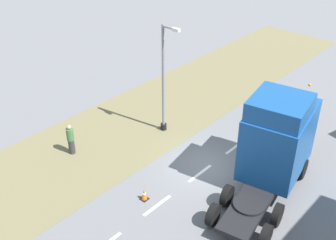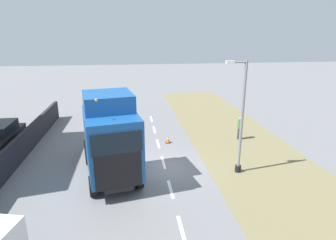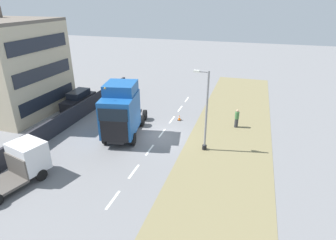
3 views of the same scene
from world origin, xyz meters
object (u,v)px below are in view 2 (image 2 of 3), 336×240
at_px(lorry_cab, 111,139).
at_px(pedestrian, 240,128).
at_px(traffic_cone_lead, 168,139).
at_px(lamp_post, 240,124).
at_px(parked_car, 2,138).

relative_size(lorry_cab, pedestrian, 4.21).
bearing_deg(lorry_cab, traffic_cone_lead, -137.09).
relative_size(lamp_post, pedestrian, 3.62).
height_order(lamp_post, traffic_cone_lead, lamp_post).
bearing_deg(lamp_post, lorry_cab, 0.07).
distance_m(lamp_post, traffic_cone_lead, 6.70).
relative_size(lorry_cab, parked_car, 1.60).
relative_size(parked_car, pedestrian, 2.63).
height_order(parked_car, traffic_cone_lead, parked_car).
bearing_deg(parked_car, pedestrian, 179.02).
distance_m(lamp_post, pedestrian, 5.93).
xyz_separation_m(parked_car, traffic_cone_lead, (-11.48, -0.04, -0.70)).
bearing_deg(pedestrian, parked_car, 0.14).
distance_m(lorry_cab, lamp_post, 7.18).
relative_size(lamp_post, traffic_cone_lead, 11.21).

